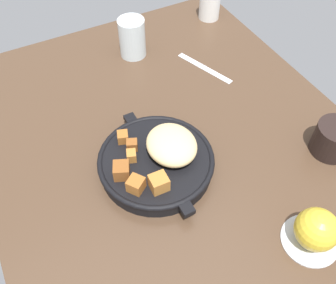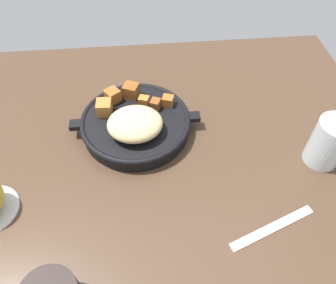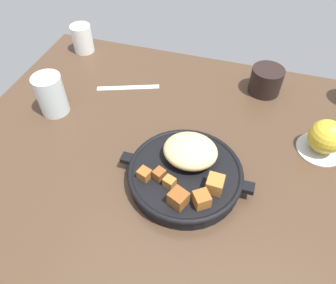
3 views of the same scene
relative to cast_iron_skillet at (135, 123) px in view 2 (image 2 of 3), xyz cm
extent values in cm
cube|color=#473323|center=(-5.62, 6.42, -4.04)|extent=(100.07, 81.15, 2.40)
cylinder|color=black|center=(-0.07, -0.42, -1.12)|extent=(23.52, 23.52, 3.44)
torus|color=black|center=(-0.07, -0.42, 0.33)|extent=(24.25, 24.25, 1.20)
cube|color=black|center=(12.91, -0.42, 0.08)|extent=(2.64, 2.40, 1.20)
cube|color=black|center=(-13.04, -0.42, 0.08)|extent=(2.64, 2.40, 1.20)
ellipsoid|color=#DBBC7F|center=(-0.05, 3.19, 2.98)|extent=(11.51, 10.12, 4.76)
cube|color=#A86B2D|center=(-2.20, -4.88, 1.70)|extent=(2.72, 2.54, 2.20)
cube|color=#935623|center=(-7.59, -4.46, 1.72)|extent=(3.01, 2.91, 2.24)
cube|color=brown|center=(0.56, -8.21, 2.15)|extent=(4.21, 4.14, 3.10)
cube|color=#A86B2D|center=(6.54, -3.03, 2.20)|extent=(3.32, 3.49, 3.19)
cube|color=#935623|center=(4.78, -7.03, 2.05)|extent=(4.07, 4.08, 2.89)
cube|color=brown|center=(-4.72, -3.63, 1.72)|extent=(2.71, 2.84, 2.23)
cube|color=silver|center=(-23.59, 25.73, -2.66)|extent=(16.92, 7.55, 0.36)
cylinder|color=silver|center=(-38.12, 11.41, 2.45)|extent=(7.13, 7.13, 10.58)
camera|label=1|loc=(42.65, -19.94, 62.28)|focal=40.35mm
camera|label=2|loc=(-2.43, 49.88, 52.00)|focal=34.98mm
camera|label=3|loc=(8.27, -40.06, 54.01)|focal=34.35mm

